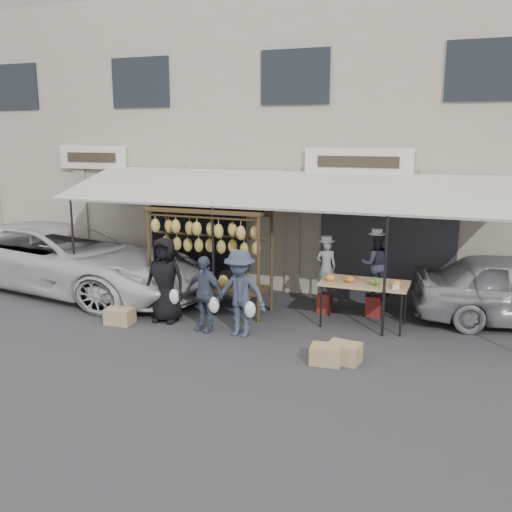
# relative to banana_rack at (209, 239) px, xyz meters

# --- Properties ---
(ground_plane) EXTENTS (90.00, 90.00, 0.00)m
(ground_plane) POSITION_rel_banana_rack_xyz_m (1.23, -1.43, -1.57)
(ground_plane) COLOR #2D2D30
(shophouse) EXTENTS (24.00, 6.15, 7.30)m
(shophouse) POSITION_rel_banana_rack_xyz_m (1.23, 5.07, 2.07)
(shophouse) COLOR #AAA193
(shophouse) RESTS_ON ground_plane
(awning) EXTENTS (10.00, 2.35, 2.92)m
(awning) POSITION_rel_banana_rack_xyz_m (1.24, 0.85, 1.00)
(awning) COLOR beige
(awning) RESTS_ON ground_plane
(banana_rack) EXTENTS (2.60, 0.90, 2.24)m
(banana_rack) POSITION_rel_banana_rack_xyz_m (0.00, 0.00, 0.00)
(banana_rack) COLOR black
(banana_rack) RESTS_ON ground_plane
(produce_table) EXTENTS (1.70, 0.90, 1.04)m
(produce_table) POSITION_rel_banana_rack_xyz_m (3.28, 0.16, -0.71)
(produce_table) COLOR tan
(produce_table) RESTS_ON ground_plane
(vendor_left) EXTENTS (0.49, 0.40, 1.17)m
(vendor_left) POSITION_rel_banana_rack_xyz_m (2.36, 0.77, -0.57)
(vendor_left) COLOR gray
(vendor_left) RESTS_ON stool_left
(vendor_right) EXTENTS (0.78, 0.69, 1.34)m
(vendor_right) POSITION_rel_banana_rack_xyz_m (3.37, 0.92, -0.46)
(vendor_right) COLOR #27293B
(vendor_right) RESTS_ON stool_right
(customer_left) EXTENTS (0.88, 0.60, 1.74)m
(customer_left) POSITION_rel_banana_rack_xyz_m (-0.54, -0.94, -0.71)
(customer_left) COLOR black
(customer_left) RESTS_ON ground_plane
(customer_mid) EXTENTS (0.93, 0.55, 1.48)m
(customer_mid) POSITION_rel_banana_rack_xyz_m (0.44, -1.17, -0.83)
(customer_mid) COLOR #424B5D
(customer_mid) RESTS_ON ground_plane
(customer_right) EXTENTS (1.10, 0.68, 1.66)m
(customer_right) POSITION_rel_banana_rack_xyz_m (1.20, -1.19, -0.74)
(customer_right) COLOR #353A4D
(customer_right) RESTS_ON ground_plane
(stool_left) EXTENTS (0.36, 0.36, 0.42)m
(stool_left) POSITION_rel_banana_rack_xyz_m (2.36, 0.77, -1.36)
(stool_left) COLOR maroon
(stool_left) RESTS_ON ground_plane
(stool_right) EXTENTS (0.33, 0.33, 0.44)m
(stool_right) POSITION_rel_banana_rack_xyz_m (3.37, 0.92, -1.35)
(stool_right) COLOR maroon
(stool_right) RESTS_ON ground_plane
(crate_near_a) EXTENTS (0.55, 0.43, 0.31)m
(crate_near_a) POSITION_rel_banana_rack_xyz_m (3.05, -1.95, -1.42)
(crate_near_a) COLOR tan
(crate_near_a) RESTS_ON ground_plane
(crate_near_b) EXTENTS (0.58, 0.47, 0.32)m
(crate_near_b) POSITION_rel_banana_rack_xyz_m (3.32, -1.77, -1.41)
(crate_near_b) COLOR tan
(crate_near_b) RESTS_ON ground_plane
(crate_far) EXTENTS (0.57, 0.45, 0.32)m
(crate_far) POSITION_rel_banana_rack_xyz_m (-1.33, -1.42, -1.41)
(crate_far) COLOR tan
(crate_far) RESTS_ON ground_plane
(van) EXTENTS (5.94, 3.40, 2.34)m
(van) POSITION_rel_banana_rack_xyz_m (-4.24, 0.39, -0.40)
(van) COLOR silver
(van) RESTS_ON ground_plane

